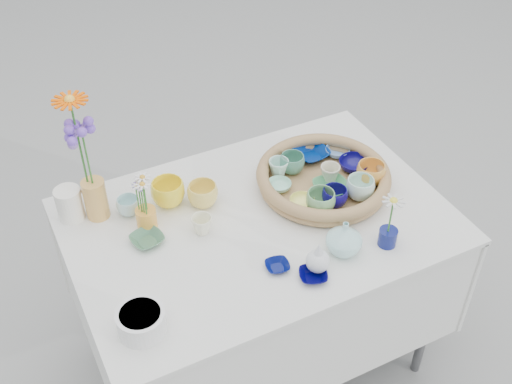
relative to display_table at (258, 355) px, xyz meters
name	(u,v)px	position (x,y,z in m)	size (l,w,h in m)	color
ground	(258,355)	(0.00, 0.00, 0.00)	(80.00, 80.00, 0.00)	gray
display_table	(258,355)	(0.00, 0.00, 0.00)	(1.26, 0.86, 0.77)	silver
wicker_tray	(323,178)	(0.28, 0.05, 0.80)	(0.47, 0.47, 0.08)	brown
tray_ceramic_0	(311,154)	(0.32, 0.20, 0.80)	(0.13, 0.13, 0.03)	navy
tray_ceramic_1	(354,165)	(0.42, 0.07, 0.80)	(0.11, 0.11, 0.04)	#0B0753
tray_ceramic_2	(371,174)	(0.43, -0.02, 0.82)	(0.10, 0.10, 0.08)	gold
tray_ceramic_3	(331,188)	(0.28, 0.00, 0.80)	(0.12, 0.12, 0.03)	#499C60
tray_ceramic_4	(321,202)	(0.19, -0.07, 0.82)	(0.10, 0.10, 0.08)	#71AF72
tray_ceramic_5	(279,186)	(0.13, 0.09, 0.80)	(0.09, 0.09, 0.03)	#A2E3C8
tray_ceramic_6	(279,168)	(0.16, 0.16, 0.82)	(0.07, 0.07, 0.07)	#C1F1E1
tray_ceramic_7	(330,174)	(0.31, 0.05, 0.82)	(0.07, 0.07, 0.07)	beige
tray_ceramic_8	(337,152)	(0.41, 0.17, 0.80)	(0.09, 0.09, 0.03)	#6F9BD3
tray_ceramic_9	(335,197)	(0.25, -0.07, 0.82)	(0.09, 0.09, 0.07)	#10095F
tray_ceramic_10	(302,202)	(0.16, -0.02, 0.80)	(0.09, 0.09, 0.03)	#FFF877
tray_ceramic_11	(360,188)	(0.35, -0.07, 0.82)	(0.10, 0.10, 0.08)	silver
tray_ceramic_12	(292,164)	(0.21, 0.16, 0.82)	(0.09, 0.09, 0.07)	#48876E
loose_ceramic_0	(168,193)	(-0.24, 0.21, 0.81)	(0.12, 0.12, 0.09)	yellow
loose_ceramic_1	(203,195)	(-0.14, 0.16, 0.81)	(0.10, 0.10, 0.08)	#F5D55E
loose_ceramic_2	(147,239)	(-0.37, 0.06, 0.78)	(0.10, 0.10, 0.03)	#477956
loose_ceramic_3	(202,225)	(-0.19, 0.03, 0.80)	(0.07, 0.07, 0.06)	#F8F5CC
loose_ceramic_4	(277,266)	(-0.05, -0.23, 0.77)	(0.08, 0.08, 0.02)	#050E52
loose_ceramic_5	(128,206)	(-0.38, 0.23, 0.80)	(0.08, 0.08, 0.06)	silver
loose_ceramic_6	(313,276)	(0.03, -0.31, 0.78)	(0.09, 0.09, 0.02)	#040342
fluted_bowl	(141,321)	(-0.50, -0.26, 0.80)	(0.14, 0.14, 0.07)	white
bud_vase_paleblue	(318,257)	(0.06, -0.29, 0.82)	(0.07, 0.07, 0.11)	silver
bud_vase_seafoam	(344,238)	(0.17, -0.25, 0.83)	(0.11, 0.11, 0.12)	#ADE6E0
bud_vase_cobalt	(388,237)	(0.31, -0.29, 0.80)	(0.06, 0.06, 0.06)	navy
single_daisy	(391,216)	(0.31, -0.29, 0.89)	(0.08, 0.08, 0.15)	silver
tall_vase_yellow	(96,199)	(-0.47, 0.26, 0.84)	(0.08, 0.08, 0.15)	#DFA34E
gerbera	(79,143)	(-0.49, 0.27, 1.06)	(0.13, 0.13, 0.33)	#FF5C00
hydrangea	(87,158)	(-0.47, 0.26, 1.01)	(0.08, 0.08, 0.28)	#8A64C3
white_pitcher	(70,204)	(-0.56, 0.29, 0.82)	(0.12, 0.09, 0.12)	white
daisy_cup	(146,218)	(-0.34, 0.14, 0.80)	(0.07, 0.07, 0.07)	#FFA939
daisy_posy	(140,193)	(-0.35, 0.13, 0.92)	(0.08, 0.08, 0.16)	white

